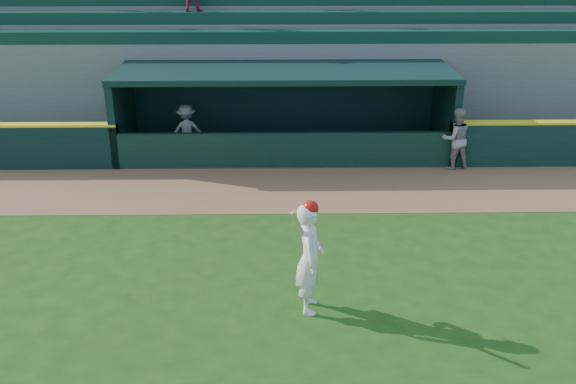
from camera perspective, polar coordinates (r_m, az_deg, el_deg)
name	(u,v)px	position (r m, az deg, el deg)	size (l,w,h in m)	color
ground	(289,292)	(11.76, 0.13, -8.88)	(120.00, 120.00, 0.00)	#1F4711
warning_track	(286,189)	(16.14, -0.20, 0.25)	(40.00, 3.00, 0.01)	brown
dugout_player_front	(456,139)	(17.90, 14.68, 4.61)	(0.82, 0.64, 1.68)	#979692
dugout_player_inside	(187,131)	(18.57, -8.99, 5.42)	(0.96, 0.55, 1.49)	gray
dugout	(284,105)	(18.65, -0.33, 7.73)	(9.40, 2.80, 2.46)	slate
stands	(283,42)	(22.91, -0.47, 13.16)	(34.50, 6.25, 7.43)	slate
batter_at_plate	(310,257)	(10.80, 1.94, -5.76)	(0.58, 0.81, 2.04)	white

